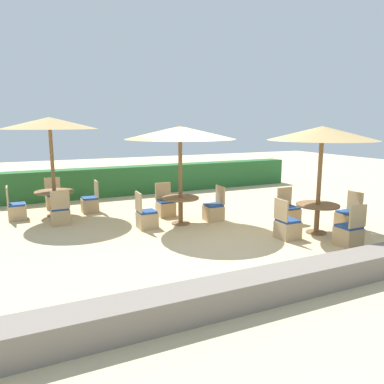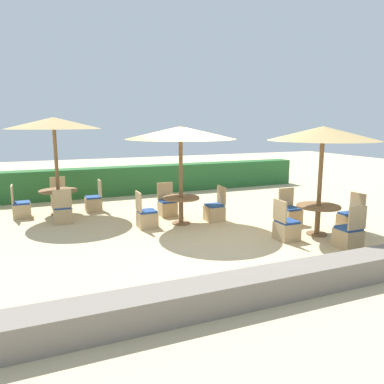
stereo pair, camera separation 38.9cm
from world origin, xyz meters
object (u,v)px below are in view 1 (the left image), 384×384
Objects in this scene: patio_chair_center_east at (214,211)px; round_table_center at (181,204)px; patio_chair_back_left_south at (60,215)px; patio_chair_back_left_north at (54,200)px; patio_chair_back_left_east at (90,203)px; parasol_back_left at (50,124)px; patio_chair_front_right_east at (348,219)px; patio_chair_front_right_north at (288,213)px; patio_chair_back_left_west at (17,210)px; parasol_center at (180,133)px; round_table_back_left at (55,196)px; patio_chair_center_north at (166,207)px; patio_chair_front_right_west at (287,227)px; patio_chair_center_west at (146,218)px; parasol_front_right at (322,134)px; patio_chair_front_right_south at (349,234)px; round_table_front_right at (317,211)px.

round_table_center is at bearing 87.00° from patio_chair_center_east.
patio_chair_back_left_south is 2.06m from patio_chair_back_left_north.
patio_chair_back_left_east is 3.72m from patio_chair_center_east.
parasol_back_left is 2.97× the size of patio_chair_back_left_east.
patio_chair_front_right_east is 1.00× the size of patio_chair_front_right_north.
patio_chair_back_left_west is at bearing 135.02° from patio_chair_back_left_south.
parasol_center reaches higher than patio_chair_center_east.
round_table_back_left is 3.16m from patio_chair_center_north.
parasol_center is at bearing -23.66° from patio_chair_front_right_north.
patio_chair_center_north is 1.43m from patio_chair_center_east.
patio_chair_back_left_north is 3.65m from patio_chair_center_north.
patio_chair_back_left_south is (-4.55, 3.46, 0.00)m from patio_chair_front_right_west.
patio_chair_front_right_north is 5.68m from patio_chair_back_left_east.
patio_chair_back_left_east is 3.02m from round_table_center.
patio_chair_center_east is at bearing 88.70° from patio_chair_center_west.
round_table_back_left is at bearing -25.88° from patio_chair_center_north.
patio_chair_front_right_north and patio_chair_center_west have the same top height.
patio_chair_front_right_north is at bearing -127.75° from patio_chair_back_left_east.
patio_chair_center_west is (-3.56, 2.13, -2.10)m from parasol_front_right.
patio_chair_back_left_south is (-5.42, 4.43, 0.00)m from patio_chair_front_right_south.
patio_chair_back_left_west is at bearing -128.85° from patio_chair_front_right_west.
parasol_front_right is 2.33m from patio_chair_front_right_south.
patio_chair_back_left_north is (1.05, 1.03, 0.00)m from patio_chair_back_left_west.
patio_chair_back_left_west is 4.06m from patio_chair_center_north.
patio_chair_front_right_east reaches higher than round_table_back_left.
patio_chair_back_left_east is at bearing 133.19° from patio_chair_back_left_north.
patio_chair_front_right_north is (-0.03, 1.00, -0.28)m from round_table_front_right.
patio_chair_center_east is (-1.66, 2.09, -0.28)m from round_table_front_right.
patio_chair_center_east is at bearing 128.56° from round_table_front_right.
patio_chair_front_right_east is 1.00× the size of patio_chair_center_east.
patio_chair_front_right_north is 6.88m from parasol_back_left.
patio_chair_back_left_east is 3.66m from parasol_center.
patio_chair_front_right_north is at bearing -23.66° from parasol_center.
parasol_center is at bearing 58.55° from patio_chair_front_right_east.
parasol_back_left is at bearing 140.89° from round_table_front_right.
patio_chair_front_right_east is 1.00× the size of patio_chair_front_right_south.
patio_chair_back_left_east is 1.98m from patio_chair_back_left_west.
round_table_center is 1.00m from patio_chair_center_north.
parasol_front_right is 7.09m from parasol_back_left.
patio_chair_front_right_south reaches higher than round_table_front_right.
patio_chair_front_right_south is 0.33× the size of parasol_center.
patio_chair_front_right_west and patio_chair_back_left_south have the same top height.
patio_chair_back_left_south and patio_chair_back_left_west have the same top height.
patio_chair_center_north is at bearing 49.05° from patio_chair_front_right_east.
patio_chair_back_left_north is (-5.42, 4.47, 0.00)m from patio_chair_front_right_north.
parasol_center is (2.88, -2.33, -0.23)m from parasol_back_left.
patio_chair_back_left_south is (-5.45, 2.41, 0.00)m from patio_chair_front_right_north.
round_table_center is (-2.60, 1.14, 0.28)m from patio_chair_front_right_north.
patio_chair_front_right_west and patio_chair_back_left_east have the same top height.
round_table_back_left is at bearing -90.00° from parasol_back_left.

